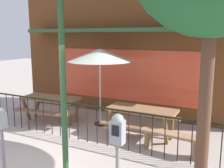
% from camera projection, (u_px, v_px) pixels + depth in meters
% --- Properties ---
extents(pub_storefront, '(8.10, 1.23, 5.94)m').
position_uv_depth(pub_storefront, '(125.00, 27.00, 8.78)').
color(pub_storefront, '#46150D').
rests_on(pub_storefront, ground).
extents(patio_fence_front, '(6.83, 0.04, 0.97)m').
position_uv_depth(patio_fence_front, '(78.00, 115.00, 6.70)').
color(patio_fence_front, black).
rests_on(patio_fence_front, ground).
extents(picnic_table_left, '(1.93, 1.54, 0.79)m').
position_uv_depth(picnic_table_left, '(51.00, 102.00, 8.23)').
color(picnic_table_left, brown).
rests_on(picnic_table_left, ground).
extents(picnic_table_right, '(1.80, 1.36, 0.79)m').
position_uv_depth(picnic_table_right, '(142.00, 115.00, 6.93)').
color(picnic_table_right, '#916341').
rests_on(picnic_table_right, ground).
extents(patio_umbrella, '(1.87, 1.87, 2.28)m').
position_uv_depth(patio_umbrella, '(100.00, 56.00, 7.64)').
color(patio_umbrella, black).
rests_on(patio_umbrella, ground).
extents(patio_bench, '(1.42, 0.44, 0.48)m').
position_uv_depth(patio_bench, '(171.00, 138.00, 6.01)').
color(patio_bench, '#A67956').
rests_on(patio_bench, ground).
extents(parking_meter_near, '(0.18, 0.17, 1.63)m').
position_uv_depth(parking_meter_near, '(118.00, 140.00, 3.57)').
color(parking_meter_near, gray).
rests_on(parking_meter_near, ground).
extents(parking_meter_far, '(0.18, 0.17, 1.45)m').
position_uv_depth(parking_meter_far, '(1.00, 126.00, 4.52)').
color(parking_meter_far, slate).
rests_on(parking_meter_far, ground).
extents(street_lamp, '(0.28, 0.28, 3.68)m').
position_uv_depth(street_lamp, '(62.00, 50.00, 4.23)').
color(street_lamp, '#284C2A').
rests_on(street_lamp, ground).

